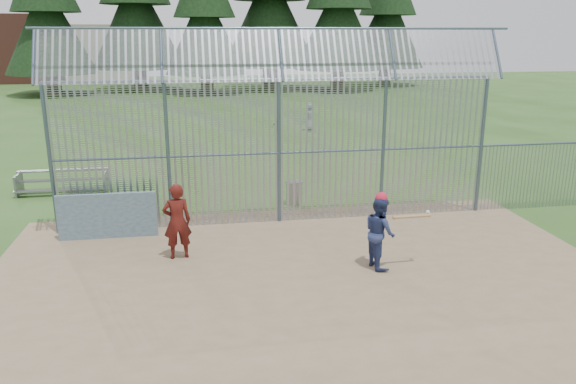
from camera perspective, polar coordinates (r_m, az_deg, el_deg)
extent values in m
plane|color=#2D511E|center=(12.83, 1.49, -8.03)|extent=(120.00, 120.00, 0.00)
cube|color=#756047|center=(12.38, 1.94, -8.91)|extent=(14.00, 10.00, 0.02)
cube|color=#38566B|center=(15.29, -17.86, -2.32)|extent=(2.50, 0.12, 1.20)
imported|color=navy|center=(12.89, 9.30, -4.05)|extent=(0.72, 0.88, 1.66)
imported|color=maroon|center=(13.45, -11.20, -2.94)|extent=(0.72, 0.52, 1.82)
imported|color=slate|center=(30.84, 2.21, 7.65)|extent=(0.88, 0.86, 1.53)
imported|color=slate|center=(29.80, -1.19, 6.64)|extent=(0.47, 0.22, 0.79)
sphere|color=red|center=(12.64, 9.46, -0.60)|extent=(0.27, 0.27, 0.27)
cylinder|color=#AA7F4C|center=(12.87, 12.55, -2.44)|extent=(0.85, 0.09, 0.07)
sphere|color=#AA7F4C|center=(12.72, 10.75, -2.56)|extent=(0.09, 0.09, 0.09)
sphere|color=white|center=(13.09, 14.03, -2.00)|extent=(0.09, 0.09, 0.09)
cylinder|color=#92959A|center=(17.53, 0.62, -0.16)|extent=(0.52, 0.52, 0.70)
cylinder|color=#9EA0A5|center=(17.43, 0.63, 1.01)|extent=(0.56, 0.56, 0.05)
sphere|color=#9EA0A5|center=(17.41, 0.63, 1.17)|extent=(0.10, 0.10, 0.10)
cube|color=gray|center=(19.94, -22.03, 0.21)|extent=(3.00, 0.25, 0.05)
cube|color=slate|center=(20.21, -21.90, 1.15)|extent=(3.00, 0.25, 0.05)
cube|color=gray|center=(20.49, -21.78, 2.08)|extent=(3.00, 0.25, 0.05)
cube|color=slate|center=(20.59, -25.67, 0.69)|extent=(0.06, 0.90, 0.70)
cube|color=slate|center=(19.98, -17.95, 1.07)|extent=(0.06, 0.90, 0.70)
cylinder|color=#47566B|center=(15.79, -23.02, 2.93)|extent=(0.10, 0.10, 4.00)
cylinder|color=#47566B|center=(15.36, -12.08, 3.52)|extent=(0.10, 0.10, 4.00)
cylinder|color=#47566B|center=(15.51, -0.92, 3.99)|extent=(0.10, 0.10, 4.00)
cylinder|color=#47566B|center=(16.22, 9.65, 4.30)|extent=(0.10, 0.10, 4.00)
cylinder|color=#47566B|center=(17.43, 19.05, 4.45)|extent=(0.10, 0.10, 4.00)
cylinder|color=#47566B|center=(15.22, -0.95, 11.38)|extent=(12.00, 0.07, 0.07)
cylinder|color=#47566B|center=(15.51, -0.92, 3.99)|extent=(12.00, 0.06, 0.06)
cube|color=gray|center=(15.51, -0.92, 3.99)|extent=(12.00, 0.02, 4.00)
cube|color=gray|center=(14.81, -0.74, 13.77)|extent=(12.00, 0.77, 1.31)
cylinder|color=#47566B|center=(17.64, 18.75, 1.27)|extent=(0.08, 0.08, 2.00)
cylinder|color=#332319|center=(52.95, -22.73, 10.76)|extent=(1.19, 1.19, 3.06)
cylinder|color=#332319|center=(54.82, -14.78, 11.78)|extent=(1.33, 1.33, 3.42)
cylinder|color=#332319|center=(50.66, -8.24, 11.52)|extent=(1.12, 1.12, 2.88)
cylinder|color=#332319|center=(54.10, -1.83, 12.33)|extent=(1.40, 1.40, 3.60)
cylinder|color=#332319|center=(53.30, 5.02, 12.03)|extent=(1.26, 1.26, 3.24)
cylinder|color=#332319|center=(58.86, 9.82, 12.14)|extent=(1.19, 1.19, 3.06)
cube|color=brown|center=(69.39, -26.77, 12.89)|extent=(10.00, 8.00, 7.00)
cube|color=#B2A58C|center=(70.21, -18.00, 13.40)|extent=(8.00, 7.00, 6.00)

